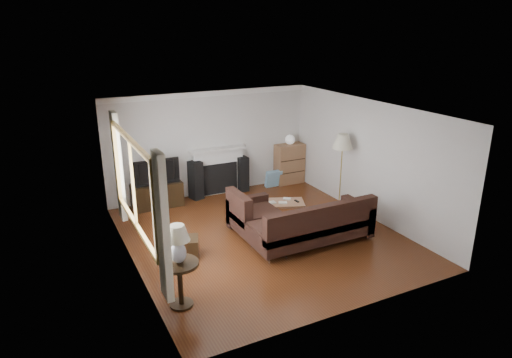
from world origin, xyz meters
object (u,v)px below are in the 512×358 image
bookshelf (289,164)px  floor_lamp (341,172)px  side_table (180,284)px  sectional_sofa (311,223)px  tv_stand (157,195)px  coffee_table (281,210)px

bookshelf → floor_lamp: size_ratio=0.61×
floor_lamp → side_table: floor_lamp is taller
bookshelf → sectional_sofa: size_ratio=0.41×
sectional_sofa → side_table: 2.97m
tv_stand → coffee_table: tv_stand is taller
bookshelf → coffee_table: (-1.34, -1.92, -0.33)m
sectional_sofa → floor_lamp: (1.53, 1.18, 0.44)m
tv_stand → sectional_sofa: bearing=-55.7°
sectional_sofa → coffee_table: bearing=87.2°
tv_stand → floor_lamp: size_ratio=0.65×
side_table → floor_lamp: bearing=25.0°
tv_stand → sectional_sofa: (2.12, -3.11, 0.13)m
coffee_table → side_table: bearing=-121.0°
floor_lamp → side_table: (-4.37, -2.04, -0.50)m
floor_lamp → tv_stand: bearing=152.0°
coffee_table → side_table: 3.60m
side_table → coffee_table: bearing=36.1°
side_table → bookshelf: bearing=43.6°
floor_lamp → side_table: 4.85m
bookshelf → floor_lamp: 2.03m
tv_stand → coffee_table: bearing=-40.4°
side_table → tv_stand: bearing=79.7°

